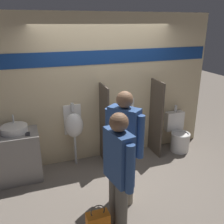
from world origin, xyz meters
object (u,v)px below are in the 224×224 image
Objects in this scene: sink_basin at (14,129)px; toilet at (178,135)px; urinal_near_counter at (74,125)px; person_with_lanyard at (118,172)px; urinal_far at (128,118)px; cell_phone at (28,134)px; person_in_vest at (124,145)px.

sink_basin is 0.47× the size of toilet.
person_with_lanyard is (0.15, -1.82, 0.12)m from urinal_near_counter.
toilet is (1.07, -0.16, -0.46)m from urinal_far.
cell_phone is 0.15× the size of toilet.
sink_basin is at bearing 12.39° from person_in_vest.
person_with_lanyard reaches higher than toilet.
urinal_near_counter is 0.72× the size of person_with_lanyard.
sink_basin is 1.01m from urinal_near_counter.
urinal_far is at bearing -36.23° from person_with_lanyard.
person_in_vest reaches higher than urinal_near_counter.
sink_basin is 3.04× the size of cell_phone.
person_with_lanyard reaches higher than sink_basin.
person_in_vest is at bearing -71.01° from urinal_near_counter.
cell_phone is at bearing -162.77° from urinal_near_counter.
urinal_near_counter is at bearing 175.80° from toilet.
urinal_far is (1.07, 0.00, 0.00)m from urinal_near_counter.
sink_basin is at bearing 23.89° from person_with_lanyard.
person_in_vest is (0.44, -1.28, 0.16)m from urinal_near_counter.
cell_phone is (0.20, -0.16, -0.05)m from sink_basin.
person_in_vest is 1.04× the size of person_with_lanyard.
person_in_vest is at bearing -37.72° from person_with_lanyard.
urinal_near_counter is at bearing 17.23° from cell_phone.
toilet is 2.13m from person_in_vest.
urinal_far reaches higher than toilet.
person_in_vest is at bearing -39.82° from cell_phone.
sink_basin is 1.87m from person_in_vest.
cell_phone is 0.12× the size of urinal_far.
person_with_lanyard is at bearing -56.57° from sink_basin.
toilet is 2.66m from person_with_lanyard.
person_in_vest is at bearing -39.73° from sink_basin.
urinal_near_counter is (0.80, 0.25, -0.06)m from cell_phone.
urinal_far is 1.17m from toilet.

